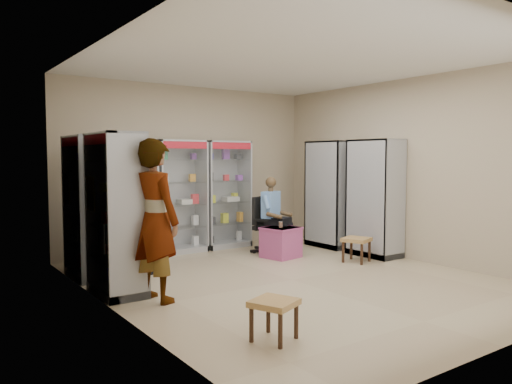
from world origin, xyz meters
TOP-DOWN VIEW (x-y plane):
  - floor at (0.00, 0.00)m, footprint 6.00×6.00m
  - room_shell at (0.00, 0.00)m, footprint 5.02×6.02m
  - cabinet_back_left at (-1.30, 2.73)m, footprint 0.90×0.50m
  - cabinet_back_mid at (-0.35, 2.73)m, footprint 0.90×0.50m
  - cabinet_back_right at (0.60, 2.73)m, footprint 0.90×0.50m
  - cabinet_right_far at (2.23, 1.60)m, footprint 0.90×0.50m
  - cabinet_right_near at (2.23, 0.50)m, footprint 0.90×0.50m
  - cabinet_left_far at (-2.23, 1.80)m, footprint 0.90×0.50m
  - cabinet_left_near at (-2.23, 0.70)m, footprint 0.90×0.50m
  - wooden_chair at (-1.55, 2.00)m, footprint 0.42×0.42m
  - seated_customer at (-1.55, 1.95)m, footprint 0.44×0.60m
  - office_chair at (0.94, 1.82)m, footprint 0.72×0.72m
  - seated_shopkeeper at (0.94, 1.77)m, footprint 0.62×0.70m
  - pink_trunk at (0.83, 1.32)m, footprint 0.63×0.61m
  - tea_glass at (0.80, 1.29)m, footprint 0.07×0.07m
  - woven_stool_a at (1.60, 0.32)m, footprint 0.51×0.51m
  - woven_stool_b at (-1.59, -1.67)m, footprint 0.50×0.50m
  - standing_man at (-1.95, 0.15)m, footprint 0.63×0.80m

SIDE VIEW (x-z plane):
  - floor at x=0.00m, z-range 0.00..0.00m
  - woven_stool_b at x=-1.59m, z-range 0.00..0.38m
  - woven_stool_a at x=1.60m, z-range 0.00..0.40m
  - pink_trunk at x=0.83m, z-range 0.00..0.52m
  - wooden_chair at x=-1.55m, z-range 0.00..0.94m
  - office_chair at x=0.94m, z-range 0.00..1.00m
  - tea_glass at x=0.80m, z-range 0.52..0.62m
  - seated_shopkeeper at x=0.94m, z-range 0.00..1.27m
  - seated_customer at x=-1.55m, z-range 0.00..1.34m
  - standing_man at x=-1.95m, z-range 0.00..1.92m
  - cabinet_back_left at x=-1.30m, z-range 0.00..2.00m
  - cabinet_back_mid at x=-0.35m, z-range 0.00..2.00m
  - cabinet_back_right at x=0.60m, z-range 0.00..2.00m
  - cabinet_right_far at x=2.23m, z-range 0.00..2.00m
  - cabinet_right_near at x=2.23m, z-range 0.00..2.00m
  - cabinet_left_far at x=-2.23m, z-range 0.00..2.00m
  - cabinet_left_near at x=-2.23m, z-range 0.00..2.00m
  - room_shell at x=0.00m, z-range 0.46..3.47m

